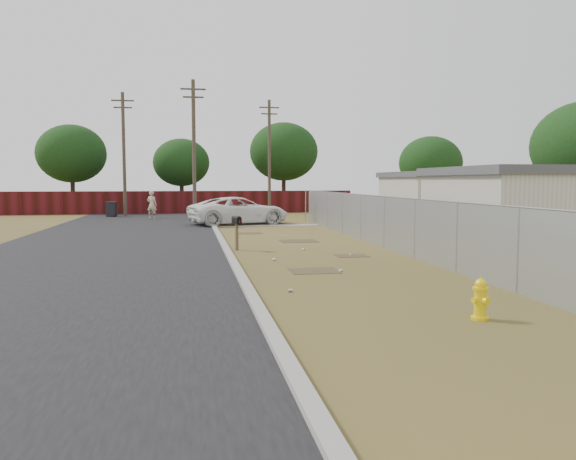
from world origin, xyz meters
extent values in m
plane|color=brown|center=(0.00, 0.00, 0.00)|extent=(120.00, 120.00, 0.00)
cube|color=black|center=(-7.50, 8.00, 0.01)|extent=(9.00, 60.00, 0.02)
cube|color=gray|center=(-3.00, 8.00, 0.06)|extent=(0.25, 60.00, 0.12)
cube|color=gray|center=(0.00, 11.50, 0.01)|extent=(6.20, 1.00, 0.03)
cylinder|color=gray|center=(3.10, -9.00, 1.00)|extent=(0.06, 0.06, 2.00)
cylinder|color=gray|center=(3.10, -6.00, 1.00)|extent=(0.06, 0.06, 2.00)
cylinder|color=gray|center=(3.10, -3.00, 1.00)|extent=(0.06, 0.06, 2.00)
cylinder|color=gray|center=(3.10, 0.00, 1.00)|extent=(0.06, 0.06, 2.00)
cylinder|color=gray|center=(3.10, 3.00, 1.00)|extent=(0.06, 0.06, 2.00)
cylinder|color=gray|center=(3.10, 6.00, 1.00)|extent=(0.06, 0.06, 2.00)
cylinder|color=gray|center=(3.10, 9.00, 1.00)|extent=(0.06, 0.06, 2.00)
cylinder|color=gray|center=(3.10, 12.00, 1.00)|extent=(0.06, 0.06, 2.00)
cylinder|color=gray|center=(3.10, 15.00, 1.00)|extent=(0.06, 0.06, 2.00)
cylinder|color=gray|center=(3.10, 1.00, 2.00)|extent=(0.04, 26.00, 0.04)
cube|color=gray|center=(3.10, 1.00, 1.00)|extent=(0.01, 26.00, 2.00)
cube|color=black|center=(3.16, 1.00, 0.30)|extent=(0.03, 26.00, 0.60)
cube|color=#4F1115|center=(-6.00, 25.00, 0.90)|extent=(30.00, 0.12, 1.80)
cylinder|color=#4C4133|center=(-4.00, 16.00, 4.50)|extent=(0.24, 0.24, 9.00)
cube|color=#4C4133|center=(-4.00, 16.00, 8.40)|extent=(1.60, 0.10, 0.10)
cube|color=#4C4133|center=(-4.00, 16.00, 7.90)|extent=(1.30, 0.10, 0.10)
cylinder|color=#4C4133|center=(-9.00, 22.00, 4.50)|extent=(0.24, 0.24, 9.00)
cube|color=#4C4133|center=(-9.00, 22.00, 8.40)|extent=(1.60, 0.10, 0.10)
cube|color=#4C4133|center=(-9.00, 22.00, 7.90)|extent=(1.30, 0.10, 0.10)
cylinder|color=#4C4133|center=(2.00, 24.00, 4.50)|extent=(0.24, 0.24, 9.00)
cube|color=#4C4133|center=(2.00, 24.00, 8.40)|extent=(1.60, 0.10, 0.10)
cube|color=#4C4133|center=(2.00, 24.00, 7.90)|extent=(1.30, 0.10, 0.10)
cube|color=beige|center=(9.00, -2.00, 1.40)|extent=(8.00, 6.00, 2.80)
cube|color=#48474C|center=(9.00, -2.00, 2.95)|extent=(8.32, 6.24, 0.30)
cube|color=beige|center=(10.50, 9.00, 1.40)|extent=(7.00, 6.00, 2.80)
cube|color=#48474C|center=(10.50, 9.00, 2.95)|extent=(7.28, 6.24, 0.30)
cylinder|color=#372318|center=(-14.00, 29.00, 1.65)|extent=(0.36, 0.36, 3.30)
ellipsoid|color=black|center=(-14.00, 29.00, 4.88)|extent=(5.70, 5.70, 4.84)
cylinder|color=#372318|center=(-5.00, 30.00, 1.43)|extent=(0.36, 0.36, 2.86)
ellipsoid|color=black|center=(-5.00, 30.00, 4.23)|extent=(4.94, 4.94, 4.20)
cylinder|color=#372318|center=(4.00, 29.00, 1.76)|extent=(0.36, 0.36, 3.52)
ellipsoid|color=black|center=(4.00, 29.00, 5.20)|extent=(6.08, 6.08, 5.17)
cylinder|color=#372318|center=(13.00, 18.00, 1.32)|extent=(0.36, 0.36, 2.64)
ellipsoid|color=black|center=(13.00, 18.00, 3.90)|extent=(4.56, 4.56, 3.88)
cylinder|color=yellow|center=(1.02, -11.10, 0.03)|extent=(0.40, 0.40, 0.06)
cylinder|color=yellow|center=(1.02, -11.10, 0.31)|extent=(0.28, 0.28, 0.55)
cylinder|color=yellow|center=(1.02, -11.10, 0.59)|extent=(0.36, 0.36, 0.05)
sphere|color=yellow|center=(1.02, -11.10, 0.67)|extent=(0.27, 0.27, 0.22)
cylinder|color=yellow|center=(1.02, -11.10, 0.78)|extent=(0.05, 0.05, 0.06)
cylinder|color=yellow|center=(0.89, -11.13, 0.38)|extent=(0.12, 0.13, 0.10)
cylinder|color=yellow|center=(1.15, -11.06, 0.38)|extent=(0.12, 0.13, 0.10)
cylinder|color=yellow|center=(1.06, -11.23, 0.38)|extent=(0.16, 0.15, 0.13)
cube|color=brown|center=(-2.60, 0.25, 0.54)|extent=(0.12, 0.12, 1.07)
cube|color=black|center=(-2.60, 0.25, 1.10)|extent=(0.35, 0.55, 0.19)
cylinder|color=black|center=(-2.60, 0.25, 1.20)|extent=(0.35, 0.55, 0.19)
cube|color=#B10C0C|center=(-2.51, -0.01, 1.10)|extent=(0.03, 0.05, 0.11)
imported|color=white|center=(-1.43, 12.74, 0.83)|extent=(6.49, 4.36, 1.65)
imported|color=#CAAF94|center=(-6.88, 18.81, 0.97)|extent=(0.83, 0.70, 1.93)
cube|color=black|center=(-9.92, 21.47, 0.52)|extent=(0.71, 0.71, 1.03)
cube|color=black|center=(-9.92, 21.47, 1.06)|extent=(0.79, 0.79, 0.09)
cylinder|color=black|center=(-9.63, 21.12, 0.11)|extent=(0.08, 0.22, 0.22)
cylinder|color=silver|center=(-0.08, -5.25, 0.04)|extent=(0.12, 0.11, 0.07)
cylinder|color=#BCBBC1|center=(-1.62, -2.73, 0.04)|extent=(0.12, 0.12, 0.07)
cylinder|color=silver|center=(1.17, -1.98, 0.04)|extent=(0.09, 0.11, 0.07)
cylinder|color=#BCBBC1|center=(-2.03, -7.91, 0.04)|extent=(0.11, 0.08, 0.07)
cylinder|color=silver|center=(-0.10, 4.86, 0.04)|extent=(0.10, 0.12, 0.07)
cylinder|color=#BCBBC1|center=(-0.14, -0.20, 0.04)|extent=(0.10, 0.12, 0.07)
camera|label=1|loc=(-4.31, -20.67, 2.59)|focal=35.00mm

